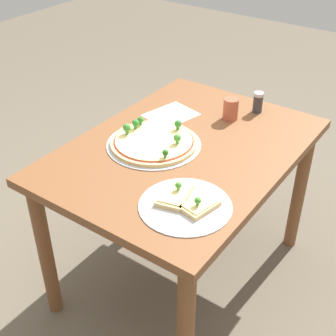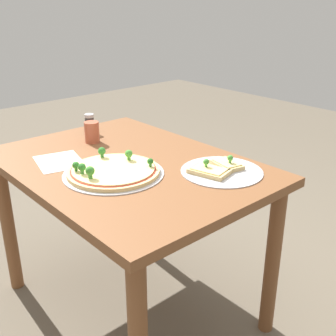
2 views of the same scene
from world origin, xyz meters
name	(u,v)px [view 2 (image 2 of 2)]	position (x,y,z in m)	size (l,w,h in m)	color
ground_plane	(133,305)	(0.00, 0.00, 0.00)	(8.00, 8.00, 0.00)	brown
dining_table	(128,186)	(0.00, 0.00, 0.61)	(1.10, 0.80, 0.71)	brown
pizza_tray_whole	(113,171)	(-0.06, 0.11, 0.72)	(0.38, 0.38, 0.07)	#B7B7BC
pizza_tray_slice	(219,169)	(-0.30, -0.20, 0.72)	(0.31, 0.31, 0.06)	#B7B7BC
drinking_cup	(92,132)	(0.31, -0.03, 0.76)	(0.07, 0.07, 0.09)	#AD5138
condiment_shaker	(90,123)	(0.44, -0.10, 0.76)	(0.04, 0.04, 0.09)	#333338
paper_menu	(59,162)	(0.19, 0.20, 0.71)	(0.21, 0.17, 0.00)	silver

